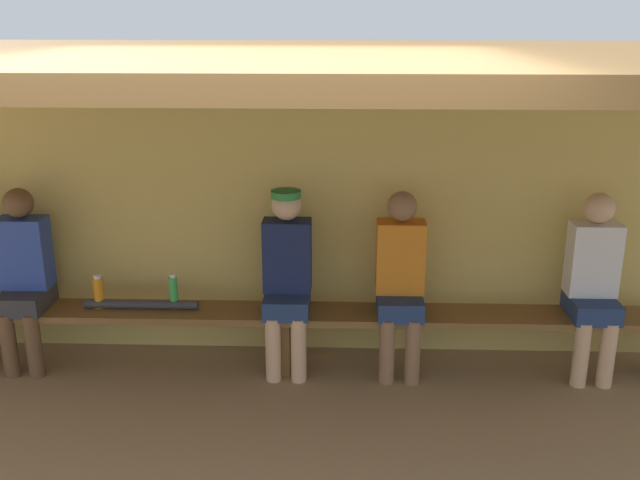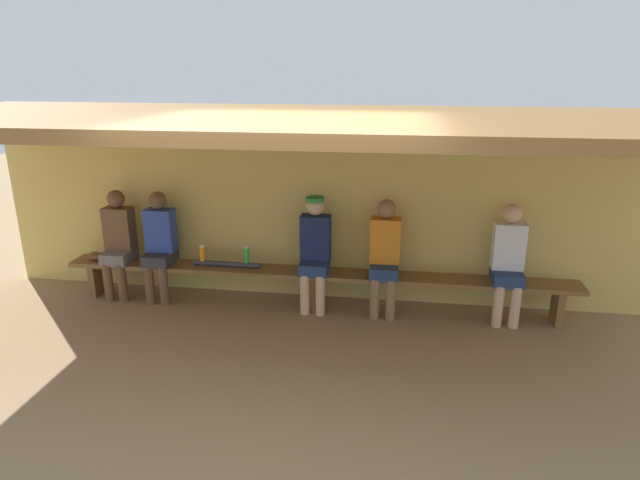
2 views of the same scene
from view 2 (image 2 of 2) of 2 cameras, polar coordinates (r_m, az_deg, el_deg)
ground_plane at (r=5.19m, az=-3.49°, el=-14.20°), size 24.00×24.00×0.00m
back_wall at (r=6.58m, az=-0.08°, el=3.31°), size 8.00×0.20×2.20m
dugout_roof at (r=5.11m, az=-2.32°, el=12.32°), size 8.00×2.80×0.12m
bench at (r=6.38m, az=-0.68°, el=-3.91°), size 6.00×0.36×0.46m
player_middle at (r=7.05m, az=-20.42°, el=0.01°), size 0.34×0.42×1.34m
player_rightmost at (r=6.81m, az=-16.50°, el=-0.19°), size 0.34×0.42×1.34m
player_in_blue at (r=6.19m, az=6.81°, el=-1.35°), size 0.34×0.42×1.34m
player_with_sunglasses at (r=6.26m, az=-0.54°, el=-0.85°), size 0.34×0.42×1.34m
player_in_white at (r=6.31m, az=19.15°, el=-1.88°), size 0.34×0.42×1.34m
water_bottle_green at (r=6.49m, az=-7.71°, el=-1.81°), size 0.06×0.06×0.26m
water_bottle_clear at (r=6.67m, az=-12.24°, el=-1.60°), size 0.08×0.08×0.25m
baseball_glove_worn at (r=7.27m, az=-22.49°, el=-1.56°), size 0.29×0.26×0.09m
baseball_bat at (r=6.58m, az=-9.72°, el=-2.50°), size 0.83×0.07×0.07m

